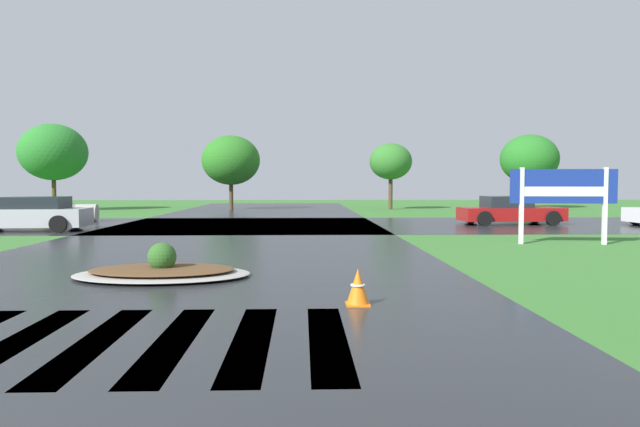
{
  "coord_description": "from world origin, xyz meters",
  "views": [
    {
      "loc": [
        2.4,
        -3.02,
        1.85
      ],
      "look_at": [
        2.78,
        9.61,
        1.19
      ],
      "focal_mm": 33.16,
      "sensor_mm": 36.0,
      "label": 1
    }
  ],
  "objects_px": {
    "car_silver_hatch": "(28,215)",
    "estate_billboard": "(563,191)",
    "drainage_pipe_stack": "(60,213)",
    "median_island": "(162,271)",
    "car_white_sedan": "(510,211)",
    "traffic_cone": "(358,288)"
  },
  "relations": [
    {
      "from": "estate_billboard",
      "to": "traffic_cone",
      "type": "relative_size",
      "value": 5.57
    },
    {
      "from": "estate_billboard",
      "to": "drainage_pipe_stack",
      "type": "distance_m",
      "value": 22.02
    },
    {
      "from": "median_island",
      "to": "traffic_cone",
      "type": "height_order",
      "value": "median_island"
    },
    {
      "from": "car_white_sedan",
      "to": "drainage_pipe_stack",
      "type": "height_order",
      "value": "car_white_sedan"
    },
    {
      "from": "car_white_sedan",
      "to": "median_island",
      "type": "bearing_deg",
      "value": -132.71
    },
    {
      "from": "median_island",
      "to": "car_silver_hatch",
      "type": "bearing_deg",
      "value": 124.36
    },
    {
      "from": "car_white_sedan",
      "to": "car_silver_hatch",
      "type": "bearing_deg",
      "value": -174.49
    },
    {
      "from": "estate_billboard",
      "to": "traffic_cone",
      "type": "distance_m",
      "value": 11.2
    },
    {
      "from": "car_white_sedan",
      "to": "drainage_pipe_stack",
      "type": "xyz_separation_m",
      "value": [
        -20.59,
        2.3,
        -0.16
      ]
    },
    {
      "from": "car_white_sedan",
      "to": "drainage_pipe_stack",
      "type": "bearing_deg",
      "value": 170.85
    },
    {
      "from": "estate_billboard",
      "to": "car_white_sedan",
      "type": "relative_size",
      "value": 0.69
    },
    {
      "from": "car_white_sedan",
      "to": "traffic_cone",
      "type": "relative_size",
      "value": 8.09
    },
    {
      "from": "median_island",
      "to": "car_white_sedan",
      "type": "relative_size",
      "value": 0.76
    },
    {
      "from": "median_island",
      "to": "traffic_cone",
      "type": "relative_size",
      "value": 6.15
    },
    {
      "from": "car_silver_hatch",
      "to": "estate_billboard",
      "type": "bearing_deg",
      "value": 160.78
    },
    {
      "from": "car_silver_hatch",
      "to": "car_white_sedan",
      "type": "distance_m",
      "value": 19.94
    },
    {
      "from": "median_island",
      "to": "drainage_pipe_stack",
      "type": "bearing_deg",
      "value": 117.58
    },
    {
      "from": "car_silver_hatch",
      "to": "car_white_sedan",
      "type": "xyz_separation_m",
      "value": [
        19.73,
        2.87,
        -0.04
      ]
    },
    {
      "from": "estate_billboard",
      "to": "car_white_sedan",
      "type": "height_order",
      "value": "estate_billboard"
    },
    {
      "from": "estate_billboard",
      "to": "median_island",
      "type": "relative_size",
      "value": 0.9
    },
    {
      "from": "median_island",
      "to": "car_silver_hatch",
      "type": "height_order",
      "value": "car_silver_hatch"
    },
    {
      "from": "median_island",
      "to": "traffic_cone",
      "type": "bearing_deg",
      "value": -37.68
    }
  ]
}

